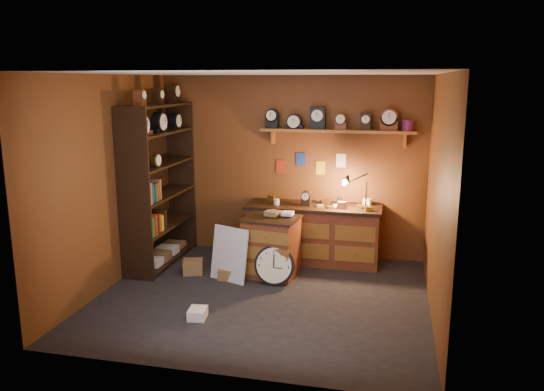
{
  "coord_description": "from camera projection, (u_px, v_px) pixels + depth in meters",
  "views": [
    {
      "loc": [
        1.49,
        -5.95,
        2.62
      ],
      "look_at": [
        0.05,
        0.35,
        1.22
      ],
      "focal_mm": 35.0,
      "sensor_mm": 36.0,
      "label": 1
    }
  ],
  "objects": [
    {
      "name": "shelving_unit",
      "position": [
        157.0,
        178.0,
        7.6
      ],
      "size": [
        0.47,
        1.6,
        2.58
      ],
      "color": "black",
      "rests_on": "ground"
    },
    {
      "name": "floor_box_a",
      "position": [
        228.0,
        274.0,
        7.13
      ],
      "size": [
        0.25,
        0.21,
        0.14
      ],
      "primitive_type": "cube",
      "rotation": [
        0.0,
        0.0,
        0.08
      ],
      "color": "olive",
      "rests_on": "ground"
    },
    {
      "name": "floor_box_b",
      "position": [
        198.0,
        313.0,
        5.95
      ],
      "size": [
        0.22,
        0.25,
        0.12
      ],
      "primitive_type": "cube",
      "rotation": [
        0.0,
        0.0,
        0.12
      ],
      "color": "white",
      "rests_on": "ground"
    },
    {
      "name": "floor_box_c",
      "position": [
        193.0,
        267.0,
        7.33
      ],
      "size": [
        0.32,
        0.29,
        0.2
      ],
      "primitive_type": "cube",
      "rotation": [
        0.0,
        0.0,
        0.32
      ],
      "color": "olive",
      "rests_on": "ground"
    },
    {
      "name": "big_round_clock",
      "position": [
        274.0,
        265.0,
        6.92
      ],
      "size": [
        0.53,
        0.17,
        0.53
      ],
      "color": "black",
      "rests_on": "ground"
    },
    {
      "name": "mini_fridge",
      "position": [
        266.0,
        244.0,
        7.88
      ],
      "size": [
        0.52,
        0.54,
        0.47
      ],
      "rotation": [
        0.0,
        0.0,
        -0.15
      ],
      "color": "silver",
      "rests_on": "ground"
    },
    {
      "name": "workbench",
      "position": [
        313.0,
        230.0,
        7.76
      ],
      "size": [
        1.96,
        0.66,
        1.36
      ],
      "color": "brown",
      "rests_on": "ground"
    },
    {
      "name": "white_panel",
      "position": [
        230.0,
        280.0,
        7.12
      ],
      "size": [
        0.57,
        0.34,
        0.74
      ],
      "primitive_type": "cube",
      "rotation": [
        -0.17,
        0.0,
        -0.37
      ],
      "color": "silver",
      "rests_on": "ground"
    },
    {
      "name": "floor",
      "position": [
        262.0,
        297.0,
        6.54
      ],
      "size": [
        4.0,
        4.0,
        0.0
      ],
      "primitive_type": "plane",
      "color": "black",
      "rests_on": "ground"
    },
    {
      "name": "room_shell",
      "position": [
        267.0,
        158.0,
        6.27
      ],
      "size": [
        4.02,
        3.62,
        2.71
      ],
      "color": "brown",
      "rests_on": "ground"
    },
    {
      "name": "low_cabinet",
      "position": [
        271.0,
        244.0,
        7.2
      ],
      "size": [
        0.78,
        0.68,
        0.91
      ],
      "rotation": [
        0.0,
        0.0,
        -0.12
      ],
      "color": "brown",
      "rests_on": "ground"
    }
  ]
}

